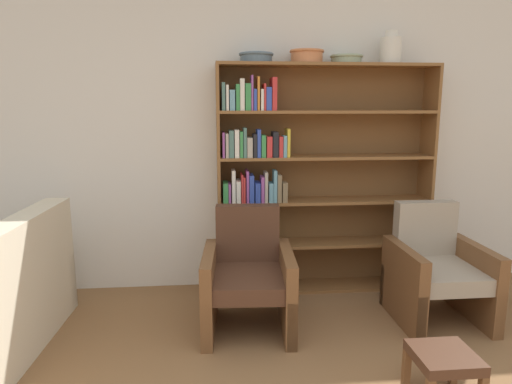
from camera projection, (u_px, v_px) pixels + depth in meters
The scene contains 9 objects.
wall_back at pixel (278, 132), 4.00m from camera, with size 12.00×0.06×2.75m.
bookshelf at pixel (302, 181), 3.92m from camera, with size 1.84×0.30×1.95m.
bowl_cream at pixel (256, 57), 3.68m from camera, with size 0.28×0.28×0.08m.
bowl_brass at pixel (307, 56), 3.71m from camera, with size 0.28×0.28×0.11m.
bowl_sage at pixel (346, 59), 3.75m from camera, with size 0.27×0.27×0.07m.
vase_tall at pixel (391, 50), 3.77m from camera, with size 0.17×0.17×0.26m.
armchair_leather at pixel (248, 277), 3.32m from camera, with size 0.68×0.72×0.86m.
armchair_cushioned at pixel (436, 270), 3.46m from camera, with size 0.64×0.68×0.86m.
footstool at pixel (444, 362), 2.48m from camera, with size 0.33×0.33×0.29m.
Camera 1 is at (-0.57, -1.21, 1.61)m, focal length 32.00 mm.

